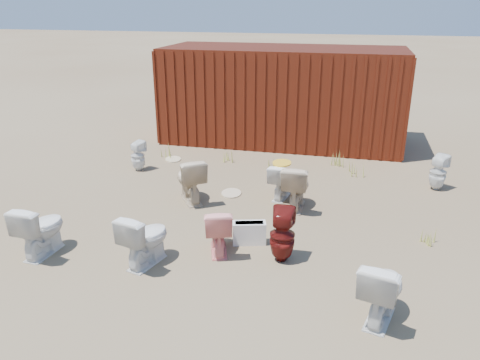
% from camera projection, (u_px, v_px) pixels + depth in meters
% --- Properties ---
extents(ground, '(100.00, 100.00, 0.00)m').
position_uv_depth(ground, '(231.00, 223.00, 7.81)').
color(ground, brown).
rests_on(ground, ground).
extents(shipping_container, '(6.00, 2.40, 2.40)m').
position_uv_depth(shipping_container, '(283.00, 95.00, 12.10)').
color(shipping_container, '#4B1B0C').
rests_on(shipping_container, ground).
extents(toilet_front_a, '(0.50, 0.81, 0.80)m').
position_uv_depth(toilet_front_a, '(41.00, 229.00, 6.73)').
color(toilet_front_a, white).
rests_on(toilet_front_a, ground).
extents(toilet_front_pink, '(0.60, 0.79, 0.71)m').
position_uv_depth(toilet_front_pink, '(218.00, 229.00, 6.81)').
color(toilet_front_pink, pink).
rests_on(toilet_front_pink, ground).
extents(toilet_front_c, '(0.62, 0.86, 0.79)m').
position_uv_depth(toilet_front_c, '(145.00, 238.00, 6.47)').
color(toilet_front_c, white).
rests_on(toilet_front_c, ground).
extents(toilet_front_maroon, '(0.37, 0.38, 0.79)m').
position_uv_depth(toilet_front_maroon, '(282.00, 235.00, 6.55)').
color(toilet_front_maroon, '#5F1310').
rests_on(toilet_front_maroon, ground).
extents(toilet_front_e, '(0.63, 0.87, 0.80)m').
position_uv_depth(toilet_front_e, '(382.00, 289.00, 5.32)').
color(toilet_front_e, white).
rests_on(toilet_front_e, ground).
extents(toilet_back_a, '(0.39, 0.39, 0.66)m').
position_uv_depth(toilet_back_a, '(138.00, 156.00, 10.15)').
color(toilet_back_a, white).
rests_on(toilet_back_a, ground).
extents(toilet_back_beige_left, '(0.85, 0.95, 0.84)m').
position_uv_depth(toilet_back_beige_left, '(190.00, 179.00, 8.55)').
color(toilet_back_beige_left, beige).
rests_on(toilet_back_beige_left, ground).
extents(toilet_back_beige_right, '(0.47, 0.81, 0.82)m').
position_uv_depth(toilet_back_beige_right, '(296.00, 186.00, 8.25)').
color(toilet_back_beige_right, beige).
rests_on(toilet_back_beige_right, ground).
extents(toilet_back_yellowlid, '(0.47, 0.71, 0.68)m').
position_uv_depth(toilet_back_yellowlid, '(281.00, 181.00, 8.71)').
color(toilet_back_yellowlid, white).
rests_on(toilet_back_yellowlid, ground).
extents(toilet_back_e, '(0.44, 0.45, 0.71)m').
position_uv_depth(toilet_back_e, '(438.00, 172.00, 9.10)').
color(toilet_back_e, white).
rests_on(toilet_back_e, ground).
extents(yellow_lid, '(0.34, 0.43, 0.02)m').
position_uv_depth(yellow_lid, '(282.00, 163.00, 8.58)').
color(yellow_lid, gold).
rests_on(yellow_lid, toilet_back_yellowlid).
extents(loose_tank, '(0.54, 0.33, 0.35)m').
position_uv_depth(loose_tank, '(249.00, 233.00, 7.10)').
color(loose_tank, white).
rests_on(loose_tank, ground).
extents(loose_lid_near, '(0.45, 0.54, 0.02)m').
position_uv_depth(loose_lid_near, '(231.00, 193.00, 9.00)').
color(loose_lid_near, '#CBB593').
rests_on(loose_lid_near, ground).
extents(loose_lid_far, '(0.52, 0.58, 0.02)m').
position_uv_depth(loose_lid_far, '(173.00, 159.00, 10.94)').
color(loose_lid_far, beige).
rests_on(loose_lid_far, ground).
extents(weed_clump_a, '(0.36, 0.36, 0.30)m').
position_uv_depth(weed_clump_a, '(165.00, 151.00, 11.08)').
color(weed_clump_a, '#9EA140').
rests_on(weed_clump_a, ground).
extents(weed_clump_b, '(0.32, 0.32, 0.27)m').
position_uv_depth(weed_clump_b, '(275.00, 166.00, 10.13)').
color(weed_clump_b, '#9EA140').
rests_on(weed_clump_b, ground).
extents(weed_clump_c, '(0.36, 0.36, 0.33)m').
position_uv_depth(weed_clump_c, '(355.00, 167.00, 9.94)').
color(weed_clump_c, '#9EA140').
rests_on(weed_clump_c, ground).
extents(weed_clump_d, '(0.30, 0.30, 0.24)m').
position_uv_depth(weed_clump_d, '(227.00, 157.00, 10.75)').
color(weed_clump_d, '#9EA140').
rests_on(weed_clump_d, ground).
extents(weed_clump_e, '(0.34, 0.34, 0.33)m').
position_uv_depth(weed_clump_e, '(336.00, 157.00, 10.58)').
color(weed_clump_e, '#9EA140').
rests_on(weed_clump_e, ground).
extents(weed_clump_f, '(0.28, 0.28, 0.21)m').
position_uv_depth(weed_clump_f, '(427.00, 237.00, 7.13)').
color(weed_clump_f, '#9EA140').
rests_on(weed_clump_f, ground).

